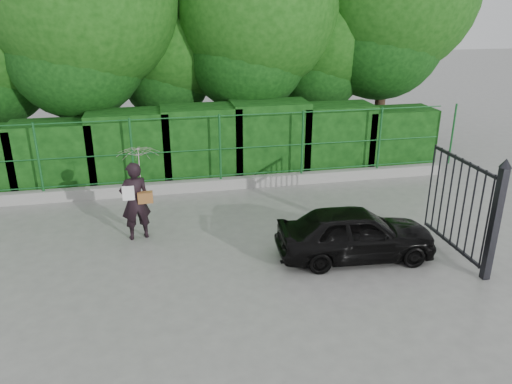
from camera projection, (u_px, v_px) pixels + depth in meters
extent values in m
plane|color=gray|center=(233.00, 272.00, 9.62)|extent=(80.00, 80.00, 0.00)
cube|color=#9E9E99|center=(207.00, 185.00, 13.67)|extent=(14.00, 0.25, 0.30)
cylinder|color=#165523|center=(38.00, 158.00, 12.50)|extent=(0.06, 0.06, 1.80)
cylinder|color=#165523|center=(132.00, 152.00, 12.93)|extent=(0.06, 0.06, 1.80)
cylinder|color=#165523|center=(220.00, 147.00, 13.37)|extent=(0.06, 0.06, 1.80)
cylinder|color=#165523|center=(302.00, 143.00, 13.81)|extent=(0.06, 0.06, 1.80)
cylinder|color=#165523|center=(380.00, 138.00, 14.24)|extent=(0.06, 0.06, 1.80)
cylinder|color=#165523|center=(452.00, 134.00, 14.68)|extent=(0.06, 0.06, 1.80)
cylinder|color=#165523|center=(206.00, 176.00, 13.58)|extent=(13.60, 0.03, 0.03)
cylinder|color=#165523|center=(205.00, 150.00, 13.31)|extent=(13.60, 0.03, 0.03)
cylinder|color=#165523|center=(204.00, 117.00, 12.99)|extent=(13.60, 0.03, 0.03)
cube|color=black|center=(55.00, 156.00, 13.55)|extent=(2.20, 1.20, 1.86)
cube|color=black|center=(130.00, 148.00, 13.89)|extent=(2.20, 1.20, 2.07)
cube|color=black|center=(202.00, 143.00, 14.26)|extent=(2.20, 1.20, 2.12)
cube|color=black|center=(270.00, 139.00, 14.63)|extent=(2.20, 1.20, 2.17)
cube|color=black|center=(334.00, 138.00, 15.03)|extent=(2.20, 1.20, 2.02)
cube|color=black|center=(395.00, 137.00, 15.45)|extent=(2.20, 1.20, 1.81)
cylinder|color=black|center=(12.00, 106.00, 15.20)|extent=(0.36, 0.36, 3.75)
cylinder|color=black|center=(93.00, 95.00, 14.81)|extent=(0.36, 0.36, 4.50)
cylinder|color=black|center=(177.00, 104.00, 16.70)|extent=(0.36, 0.36, 3.25)
sphere|color=#14470F|center=(173.00, 44.00, 15.99)|extent=(3.90, 3.90, 3.90)
cylinder|color=black|center=(256.00, 92.00, 16.08)|extent=(0.36, 0.36, 4.25)
sphere|color=#14470F|center=(256.00, 7.00, 15.16)|extent=(5.10, 5.10, 5.10)
cylinder|color=black|center=(322.00, 96.00, 17.33)|extent=(0.36, 0.36, 3.50)
sphere|color=#14470F|center=(325.00, 33.00, 16.57)|extent=(4.20, 4.20, 4.20)
cylinder|color=black|center=(382.00, 78.00, 17.11)|extent=(0.36, 0.36, 4.75)
cube|color=black|center=(494.00, 225.00, 9.00)|extent=(0.14, 0.14, 2.20)
cone|color=black|center=(506.00, 163.00, 8.57)|extent=(0.22, 0.22, 0.16)
cube|color=black|center=(451.00, 244.00, 10.39)|extent=(0.05, 2.00, 0.06)
cube|color=black|center=(464.00, 161.00, 9.74)|extent=(0.05, 2.00, 0.06)
cylinder|color=black|center=(487.00, 223.00, 9.20)|extent=(0.04, 0.04, 1.90)
cylinder|color=black|center=(479.00, 218.00, 9.43)|extent=(0.04, 0.04, 1.90)
cylinder|color=black|center=(471.00, 213.00, 9.66)|extent=(0.04, 0.04, 1.90)
cylinder|color=black|center=(463.00, 208.00, 9.88)|extent=(0.04, 0.04, 1.90)
cylinder|color=black|center=(456.00, 203.00, 10.11)|extent=(0.04, 0.04, 1.90)
cylinder|color=black|center=(449.00, 198.00, 10.34)|extent=(0.04, 0.04, 1.90)
cylinder|color=black|center=(443.00, 194.00, 10.57)|extent=(0.04, 0.04, 1.90)
cylinder|color=black|center=(436.00, 190.00, 10.80)|extent=(0.04, 0.04, 1.90)
cylinder|color=black|center=(430.00, 186.00, 11.02)|extent=(0.04, 0.04, 1.90)
imported|color=black|center=(135.00, 201.00, 10.68)|extent=(0.71, 0.55, 1.74)
imported|color=#E1AFC9|center=(139.00, 166.00, 10.48)|extent=(0.90, 0.91, 0.82)
cube|color=brown|center=(145.00, 197.00, 10.61)|extent=(0.32, 0.15, 0.24)
cube|color=white|center=(128.00, 193.00, 10.46)|extent=(0.25, 0.02, 0.32)
imported|color=black|center=(355.00, 233.00, 9.99)|extent=(3.24, 1.50, 1.08)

